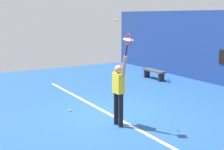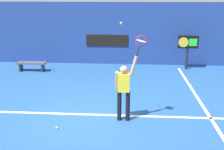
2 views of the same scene
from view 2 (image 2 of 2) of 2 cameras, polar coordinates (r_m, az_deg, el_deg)
The scene contains 12 objects.
ground_plane at distance 8.18m, azimuth -4.74°, elevation -8.89°, with size 18.00×18.00×0.00m, color #23518C.
back_wall at distance 13.70m, azimuth -1.04°, elevation 9.11°, with size 18.00×0.20×3.21m, color navy.
sponsor_banner_center at distance 13.64m, azimuth -1.08°, elevation 7.60°, with size 2.20×0.03×0.60m, color black.
court_baseline at distance 8.22m, azimuth -4.69°, elevation -8.70°, with size 10.00×0.10×0.01m, color white.
court_sideline at distance 10.24m, azimuth 17.89°, elevation -4.07°, with size 0.10×7.00×0.01m, color white.
tennis_player at distance 7.48m, azimuth 2.62°, elevation -2.98°, with size 0.63×0.31×1.98m.
tennis_racket at distance 7.12m, azimuth 6.35°, elevation 7.22°, with size 0.38×0.27×0.63m.
tennis_ball at distance 7.03m, azimuth 2.01°, elevation 11.35°, with size 0.07×0.07×0.07m, color #CCE033.
scoreboard_clock at distance 13.18m, azimuth 16.43°, elevation 6.68°, with size 0.96×0.20×1.67m.
court_bench at distance 13.12m, azimuth -17.30°, elevation 2.25°, with size 1.40×0.36×0.45m.
water_bottle at distance 12.85m, azimuth -12.91°, elevation 1.28°, with size 0.07×0.07×0.24m, color #338CD8.
spare_ball at distance 7.56m, azimuth -12.06°, elevation -11.31°, with size 0.07×0.07×0.07m, color #CCE033.
Camera 2 is at (1.16, -7.23, 3.65)m, focal length 41.45 mm.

